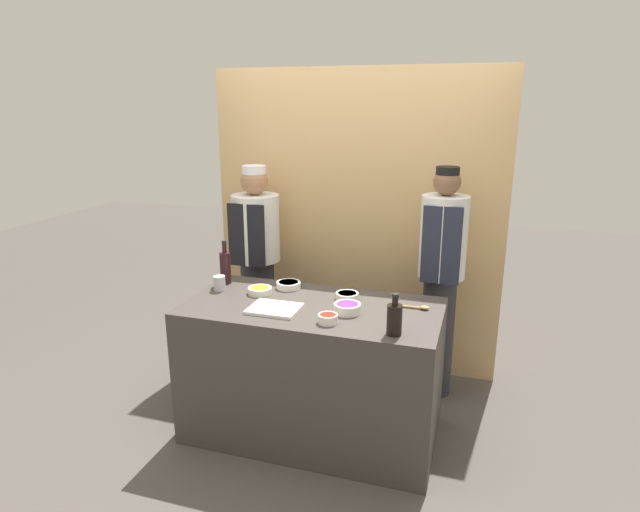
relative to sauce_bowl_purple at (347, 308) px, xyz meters
name	(u,v)px	position (x,y,z in m)	size (l,w,h in m)	color
ground_plane	(313,430)	(-0.24, 0.05, -0.94)	(14.00, 14.00, 0.00)	#4C4742
cabinet_wall	(357,222)	(-0.24, 1.21, 0.26)	(2.32, 0.18, 2.40)	tan
counter	(313,370)	(-0.24, 0.05, -0.49)	(1.61, 0.81, 0.90)	#3D3833
sauce_bowl_purple	(347,308)	(0.00, 0.00, 0.00)	(0.16, 0.16, 0.06)	white
sauce_bowl_red	(328,318)	(-0.07, -0.19, 0.00)	(0.12, 0.12, 0.05)	white
sauce_bowl_green	(289,285)	(-0.50, 0.32, -0.01)	(0.17, 0.17, 0.04)	white
sauce_bowl_orange	(347,296)	(-0.06, 0.23, -0.01)	(0.15, 0.15, 0.04)	white
sauce_bowl_yellow	(260,290)	(-0.64, 0.15, -0.01)	(0.16, 0.16, 0.04)	white
cutting_board	(274,309)	(-0.44, -0.09, -0.02)	(0.31, 0.25, 0.02)	white
bottle_wine	(225,267)	(-0.96, 0.28, 0.09)	(0.08, 0.08, 0.31)	black
bottle_soy	(394,319)	(0.32, -0.23, 0.06)	(0.09, 0.09, 0.24)	black
cup_steel	(219,283)	(-0.93, 0.13, 0.02)	(0.08, 0.08, 0.10)	#B7B7BC
wooden_spoon	(415,307)	(0.38, 0.19, -0.02)	(0.25, 0.04, 0.03)	#B2844C
chef_left	(257,262)	(-0.97, 0.83, -0.03)	(0.37, 0.37, 1.67)	#28282D
chef_right	(441,275)	(0.48, 0.83, 0.00)	(0.33, 0.33, 1.71)	#28282D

